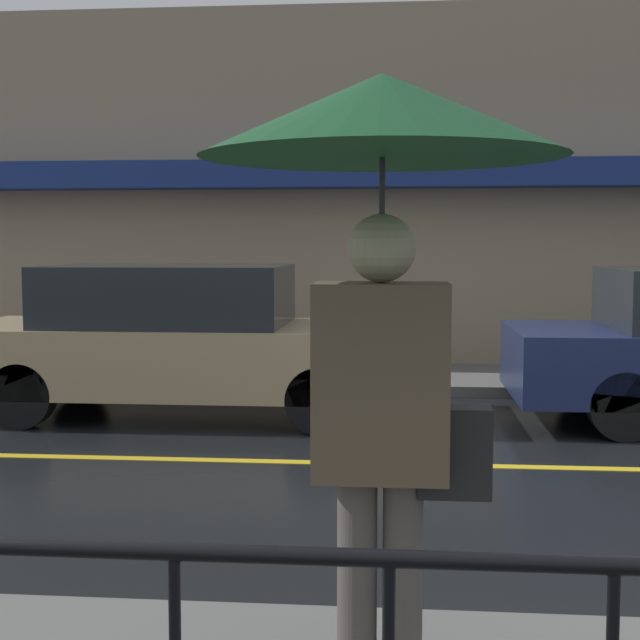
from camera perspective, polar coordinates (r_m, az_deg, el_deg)
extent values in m
plane|color=black|center=(7.15, 15.04, -9.14)|extent=(80.00, 80.00, 0.00)
cube|color=#60605E|center=(11.03, 11.49, -3.79)|extent=(28.00, 1.91, 0.13)
cube|color=gold|center=(7.15, 15.04, -9.11)|extent=(25.20, 0.12, 0.01)
cube|color=gray|center=(12.02, 11.10, 8.14)|extent=(28.00, 0.30, 4.81)
cube|color=navy|center=(11.61, 11.33, 9.21)|extent=(16.80, 0.55, 0.35)
cylinder|color=#4C4742|center=(3.15, 2.38, -17.16)|extent=(0.13, 0.13, 0.82)
cylinder|color=#4C4742|center=(3.15, 5.30, -17.20)|extent=(0.13, 0.13, 0.82)
cube|color=brown|center=(2.95, 3.92, -3.89)|extent=(0.44, 0.27, 0.65)
sphere|color=tan|center=(2.92, 3.97, 4.60)|extent=(0.22, 0.22, 0.22)
cylinder|color=#262628|center=(2.92, 3.96, 3.19)|extent=(0.02, 0.02, 0.73)
cone|color=#144723|center=(2.95, 4.02, 12.94)|extent=(1.20, 1.20, 0.27)
cube|color=black|center=(3.00, 8.60, -8.33)|extent=(0.24, 0.12, 0.30)
cube|color=tan|center=(8.99, -8.47, -2.35)|extent=(4.48, 1.73, 0.65)
cube|color=#1E2328|center=(8.97, -9.63, 1.60)|extent=(2.33, 1.59, 0.59)
cylinder|color=black|center=(9.55, 0.78, -3.56)|extent=(0.61, 0.22, 0.61)
cylinder|color=black|center=(8.07, -0.04, -5.14)|extent=(0.61, 0.22, 0.61)
cylinder|color=black|center=(10.14, -15.11, -3.23)|extent=(0.61, 0.22, 0.61)
cylinder|color=black|center=(8.76, -18.52, -4.59)|extent=(0.61, 0.22, 0.61)
cylinder|color=black|center=(9.75, 16.65, -3.59)|extent=(0.61, 0.22, 0.61)
cylinder|color=black|center=(8.23, 18.84, -5.20)|extent=(0.61, 0.22, 0.61)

